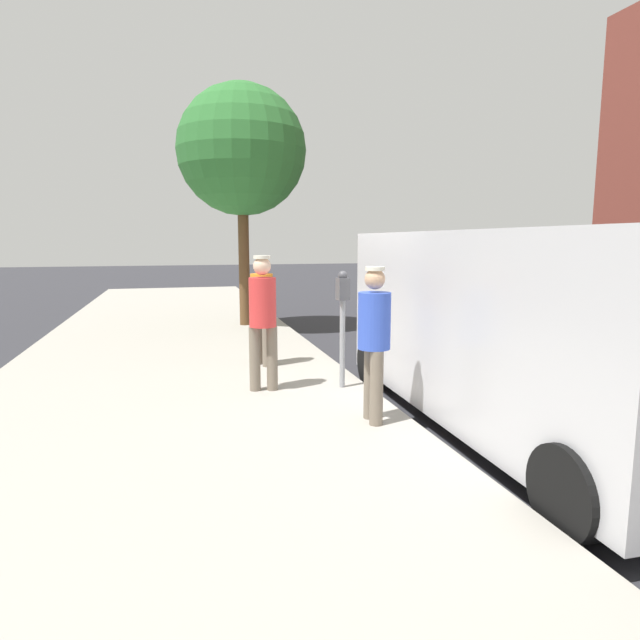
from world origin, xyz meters
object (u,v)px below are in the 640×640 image
at_px(pedestrian_in_orange, 262,303).
at_px(parked_van, 519,325).
at_px(pedestrian_in_blue, 374,335).
at_px(street_tree, 242,151).
at_px(pedestrian_in_red, 263,314).
at_px(parking_meter_near, 343,309).

bearing_deg(pedestrian_in_orange, parked_van, 126.83).
distance_m(pedestrian_in_blue, parked_van, 1.60).
relative_size(parked_van, street_tree, 1.00).
bearing_deg(parked_van, pedestrian_in_orange, -53.17).
bearing_deg(pedestrian_in_orange, pedestrian_in_red, 81.58).
bearing_deg(pedestrian_in_orange, pedestrian_in_blue, 104.06).
distance_m(parking_meter_near, parked_van, 2.17).
distance_m(parking_meter_near, pedestrian_in_orange, 1.72).
xyz_separation_m(parked_van, street_tree, (2.06, -7.20, 2.83)).
xyz_separation_m(parking_meter_near, street_tree, (0.56, -5.63, 2.80)).
bearing_deg(parking_meter_near, pedestrian_in_orange, -61.88).
height_order(parking_meter_near, pedestrian_in_orange, pedestrian_in_orange).
xyz_separation_m(pedestrian_in_blue, pedestrian_in_red, (0.93, -1.50, 0.05)).
bearing_deg(pedestrian_in_red, parked_van, 146.01).
relative_size(parking_meter_near, pedestrian_in_orange, 0.91).
relative_size(pedestrian_in_blue, parked_van, 0.31).
relative_size(parking_meter_near, pedestrian_in_red, 0.88).
relative_size(pedestrian_in_orange, street_tree, 0.32).
distance_m(pedestrian_in_blue, street_tree, 7.59).
distance_m(parking_meter_near, pedestrian_in_red, 1.02).
height_order(parked_van, street_tree, street_tree).
relative_size(pedestrian_in_blue, street_tree, 0.31).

